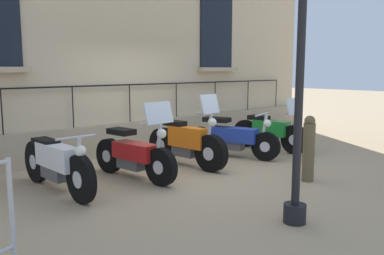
% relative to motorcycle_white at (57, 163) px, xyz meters
% --- Properties ---
extents(ground_plane, '(60.00, 60.00, 0.00)m').
position_rel_motorcycle_white_xyz_m(ground_plane, '(0.18, 2.52, -0.45)').
color(ground_plane, tan).
extents(motorcycle_white, '(2.23, 0.60, 0.96)m').
position_rel_motorcycle_white_xyz_m(motorcycle_white, '(0.00, 0.00, 0.00)').
color(motorcycle_white, black).
rests_on(motorcycle_white, ground_plane).
extents(motorcycle_red, '(1.97, 0.70, 1.37)m').
position_rel_motorcycle_white_xyz_m(motorcycle_red, '(0.19, 1.31, -0.02)').
color(motorcycle_red, black).
rests_on(motorcycle_red, ground_plane).
extents(motorcycle_orange, '(1.99, 0.54, 1.44)m').
position_rel_motorcycle_white_xyz_m(motorcycle_orange, '(0.11, 2.59, 0.00)').
color(motorcycle_orange, black).
rests_on(motorcycle_orange, ground_plane).
extents(motorcycle_blue, '(2.07, 0.96, 0.99)m').
position_rel_motorcycle_white_xyz_m(motorcycle_blue, '(0.13, 3.87, -0.03)').
color(motorcycle_blue, black).
rests_on(motorcycle_blue, ground_plane).
extents(motorcycle_green, '(1.99, 0.73, 1.26)m').
position_rel_motorcycle_white_xyz_m(motorcycle_green, '(0.25, 5.06, 0.00)').
color(motorcycle_green, black).
rests_on(motorcycle_green, ground_plane).
extents(lamppost, '(0.30, 0.30, 4.30)m').
position_rel_motorcycle_white_xyz_m(lamppost, '(3.22, 1.63, 1.82)').
color(lamppost, black).
rests_on(lamppost, ground_plane).
extents(bollard, '(0.20, 0.20, 1.12)m').
position_rel_motorcycle_white_xyz_m(bollard, '(2.28, 3.42, 0.12)').
color(bollard, brown).
rests_on(bollard, ground_plane).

